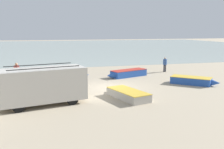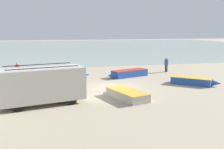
# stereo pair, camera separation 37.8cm
# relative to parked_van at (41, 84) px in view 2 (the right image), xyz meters

# --- Properties ---
(ground_plane) EXTENTS (200.00, 200.00, 0.00)m
(ground_plane) POSITION_rel_parked_van_xyz_m (5.25, 3.52, -1.26)
(ground_plane) COLOR tan
(sea_water) EXTENTS (120.00, 80.00, 0.01)m
(sea_water) POSITION_rel_parked_van_xyz_m (5.25, 55.52, -1.26)
(sea_water) COLOR #99A89E
(sea_water) RESTS_ON ground_plane
(parked_van) EXTENTS (5.55, 3.15, 2.42)m
(parked_van) POSITION_rel_parked_van_xyz_m (0.00, 0.00, 0.00)
(parked_van) COLOR beige
(parked_van) RESTS_ON ground_plane
(fishing_rowboat_0) EXTENTS (3.57, 3.44, 0.62)m
(fishing_rowboat_0) POSITION_rel_parked_van_xyz_m (12.39, 3.10, -0.95)
(fishing_rowboat_0) COLOR #234CA3
(fishing_rowboat_0) RESTS_ON ground_plane
(fishing_rowboat_1) EXTENTS (5.50, 1.76, 0.53)m
(fishing_rowboat_1) POSITION_rel_parked_van_xyz_m (1.42, 8.40, -0.99)
(fishing_rowboat_1) COLOR #234CA3
(fishing_rowboat_1) RESTS_ON ground_plane
(fishing_rowboat_2) EXTENTS (4.52, 2.47, 0.67)m
(fishing_rowboat_2) POSITION_rel_parked_van_xyz_m (8.11, 7.95, -0.92)
(fishing_rowboat_2) COLOR #234CA3
(fishing_rowboat_2) RESTS_ON ground_plane
(fishing_rowboat_3) EXTENTS (2.30, 4.26, 0.56)m
(fishing_rowboat_3) POSITION_rel_parked_van_xyz_m (5.54, 0.17, -0.98)
(fishing_rowboat_3) COLOR #ADA89E
(fishing_rowboat_3) RESTS_ON ground_plane
(fisherman_0) EXTENTS (0.48, 0.48, 1.82)m
(fisherman_0) POSITION_rel_parked_van_xyz_m (-2.08, 7.09, -0.17)
(fisherman_0) COLOR navy
(fisherman_0) RESTS_ON ground_plane
(fisherman_1) EXTENTS (0.43, 0.43, 1.65)m
(fisherman_1) POSITION_rel_parked_van_xyz_m (2.65, 2.83, -0.27)
(fisherman_1) COLOR #5B564C
(fisherman_1) RESTS_ON ground_plane
(fisherman_2) EXTENTS (0.42, 0.42, 1.60)m
(fisherman_2) POSITION_rel_parked_van_xyz_m (13.05, 9.79, -0.30)
(fisherman_2) COLOR #38383D
(fisherman_2) RESTS_ON ground_plane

